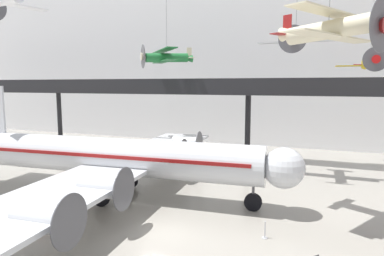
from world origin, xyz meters
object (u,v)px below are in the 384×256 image
(stanchion_barrier, at_px, (265,233))
(suspended_plane_green_biplane, at_px, (167,57))
(suspended_plane_silver_racer, at_px, (296,39))
(airliner_silver_main, at_px, (112,157))
(suspended_plane_cream_biplane, at_px, (329,29))
(suspended_plane_yellow_lowwing, at_px, (370,63))

(stanchion_barrier, bearing_deg, suspended_plane_green_biplane, 130.14)
(stanchion_barrier, bearing_deg, suspended_plane_silver_racer, 90.25)
(airliner_silver_main, distance_m, suspended_plane_green_biplane, 17.83)
(airliner_silver_main, bearing_deg, suspended_plane_silver_racer, 37.41)
(suspended_plane_cream_biplane, bearing_deg, stanchion_barrier, -92.00)
(suspended_plane_yellow_lowwing, xyz_separation_m, stanchion_barrier, (-7.21, -23.10, -11.23))
(suspended_plane_green_biplane, relative_size, suspended_plane_cream_biplane, 0.99)
(stanchion_barrier, bearing_deg, suspended_plane_yellow_lowwing, 72.65)
(airliner_silver_main, height_order, suspended_plane_cream_biplane, suspended_plane_cream_biplane)
(airliner_silver_main, bearing_deg, suspended_plane_cream_biplane, 1.60)
(suspended_plane_silver_racer, bearing_deg, suspended_plane_green_biplane, -101.18)
(suspended_plane_green_biplane, height_order, suspended_plane_yellow_lowwing, suspended_plane_green_biplane)
(airliner_silver_main, height_order, suspended_plane_yellow_lowwing, suspended_plane_yellow_lowwing)
(suspended_plane_silver_racer, xyz_separation_m, stanchion_barrier, (0.07, -15.14, -13.21))
(suspended_plane_silver_racer, relative_size, stanchion_barrier, 8.04)
(airliner_silver_main, height_order, suspended_plane_green_biplane, suspended_plane_green_biplane)
(suspended_plane_cream_biplane, bearing_deg, suspended_plane_green_biplane, 172.67)
(suspended_plane_yellow_lowwing, bearing_deg, suspended_plane_cream_biplane, -18.90)
(suspended_plane_yellow_lowwing, xyz_separation_m, suspended_plane_cream_biplane, (-4.23, -18.01, 1.30))
(suspended_plane_yellow_lowwing, bearing_deg, stanchion_barrier, -23.02)
(suspended_plane_green_biplane, xyz_separation_m, suspended_plane_cream_biplane, (18.44, -13.24, 0.34))
(suspended_plane_yellow_lowwing, bearing_deg, suspended_plane_green_biplane, -83.79)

